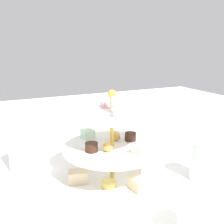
{
  "coord_description": "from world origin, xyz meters",
  "views": [
    {
      "loc": [
        0.58,
        -0.28,
        0.35
      ],
      "look_at": [
        0.0,
        0.0,
        0.18
      ],
      "focal_mm": 44.13,
      "sensor_mm": 36.0,
      "label": 1
    }
  ],
  "objects": [
    {
      "name": "water_glass_mid_back",
      "position": [
        0.09,
        0.22,
        0.05
      ],
      "size": [
        0.06,
        0.06,
        0.1
      ],
      "primitive_type": "cylinder",
      "color": "silver",
      "rests_on": "ground_plane"
    },
    {
      "name": "tiered_serving_stand",
      "position": [
        0.0,
        -0.0,
        0.07
      ],
      "size": [
        0.3,
        0.3,
        0.24
      ],
      "color": "white",
      "rests_on": "ground_plane"
    },
    {
      "name": "ground_plane",
      "position": [
        0.0,
        0.0,
        0.0
      ],
      "size": [
        2.4,
        2.4,
        0.0
      ],
      "primitive_type": "plane",
      "color": "white"
    },
    {
      "name": "water_glass_tall_right",
      "position": [
        -0.17,
        -0.2,
        0.07
      ],
      "size": [
        0.07,
        0.07,
        0.13
      ],
      "primitive_type": "cylinder",
      "color": "silver",
      "rests_on": "ground_plane"
    },
    {
      "name": "butter_knife_left",
      "position": [
        -0.27,
        0.16,
        0.0
      ],
      "size": [
        0.1,
        0.15,
        0.0
      ],
      "primitive_type": "cube",
      "rotation": [
        0.0,
        0.0,
        4.18
      ],
      "color": "silver",
      "rests_on": "ground_plane"
    },
    {
      "name": "water_glass_short_left",
      "position": [
        0.26,
        0.05,
        0.04
      ],
      "size": [
        0.06,
        0.06,
        0.08
      ],
      "primitive_type": "cylinder",
      "color": "silver",
      "rests_on": "ground_plane"
    }
  ]
}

